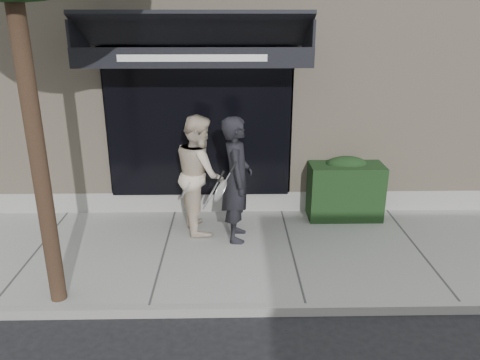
{
  "coord_description": "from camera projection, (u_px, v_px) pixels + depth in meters",
  "views": [
    {
      "loc": [
        -0.94,
        -6.58,
        3.62
      ],
      "look_at": [
        -0.8,
        0.6,
        1.06
      ],
      "focal_mm": 35.0,
      "sensor_mm": 36.0,
      "label": 1
    }
  ],
  "objects": [
    {
      "name": "ground",
      "position": [
        291.0,
        255.0,
        7.43
      ],
      "size": [
        80.0,
        80.0,
        0.0
      ],
      "primitive_type": "plane",
      "color": "black",
      "rests_on": "ground"
    },
    {
      "name": "sidewalk",
      "position": [
        291.0,
        252.0,
        7.41
      ],
      "size": [
        20.0,
        3.0,
        0.12
      ],
      "primitive_type": "cube",
      "color": "gray",
      "rests_on": "ground"
    },
    {
      "name": "curb",
      "position": [
        306.0,
        310.0,
        5.94
      ],
      "size": [
        20.0,
        0.1,
        0.14
      ],
      "primitive_type": "cube",
      "color": "gray",
      "rests_on": "ground"
    },
    {
      "name": "building_facade",
      "position": [
        269.0,
        53.0,
        11.18
      ],
      "size": [
        14.3,
        8.04,
        5.64
      ],
      "color": "tan",
      "rests_on": "ground"
    },
    {
      "name": "hedge",
      "position": [
        345.0,
        188.0,
        8.41
      ],
      "size": [
        1.3,
        0.7,
        1.14
      ],
      "color": "black",
      "rests_on": "sidewalk"
    },
    {
      "name": "pedestrian_front",
      "position": [
        237.0,
        180.0,
        7.41
      ],
      "size": [
        0.79,
        0.9,
        2.04
      ],
      "color": "black",
      "rests_on": "sidewalk"
    },
    {
      "name": "pedestrian_back",
      "position": [
        200.0,
        174.0,
        7.78
      ],
      "size": [
        0.97,
        1.12,
        1.98
      ],
      "color": "beige",
      "rests_on": "sidewalk"
    }
  ]
}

